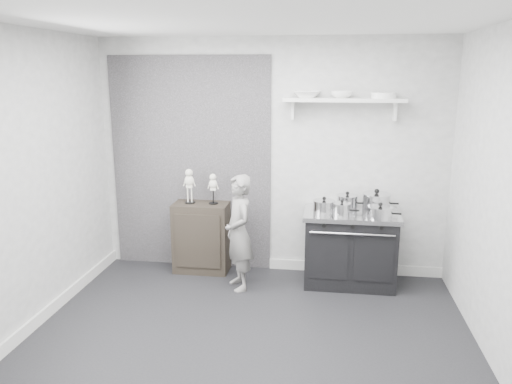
{
  "coord_description": "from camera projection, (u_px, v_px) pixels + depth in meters",
  "views": [
    {
      "loc": [
        0.64,
        -3.84,
        2.31
      ],
      "look_at": [
        -0.05,
        0.95,
        1.14
      ],
      "focal_mm": 35.0,
      "sensor_mm": 36.0,
      "label": 1
    }
  ],
  "objects": [
    {
      "name": "room_shell",
      "position": [
        237.0,
        156.0,
        4.1
      ],
      "size": [
        4.02,
        3.62,
        2.71
      ],
      "color": "#9E9E9C",
      "rests_on": "ground"
    },
    {
      "name": "plate_stack",
      "position": [
        384.0,
        95.0,
        5.28
      ],
      "size": [
        0.26,
        0.26,
        0.06
      ],
      "primitive_type": "cylinder",
      "color": "white",
      "rests_on": "wall_shelf"
    },
    {
      "name": "pot_front_left",
      "position": [
        324.0,
        207.0,
        5.38
      ],
      "size": [
        0.33,
        0.24,
        0.18
      ],
      "color": "#BDBDBF",
      "rests_on": "stove"
    },
    {
      "name": "bowl_large",
      "position": [
        307.0,
        94.0,
        5.39
      ],
      "size": [
        0.3,
        0.3,
        0.07
      ],
      "primitive_type": "imported",
      "color": "white",
      "rests_on": "wall_shelf"
    },
    {
      "name": "pot_back_left",
      "position": [
        347.0,
        202.0,
        5.54
      ],
      "size": [
        0.32,
        0.24,
        0.2
      ],
      "color": "#BDBDBF",
      "rests_on": "stove"
    },
    {
      "name": "pot_front_center",
      "position": [
        342.0,
        209.0,
        5.28
      ],
      "size": [
        0.28,
        0.19,
        0.17
      ],
      "color": "#BDBDBF",
      "rests_on": "stove"
    },
    {
      "name": "wall_shelf",
      "position": [
        344.0,
        101.0,
        5.36
      ],
      "size": [
        1.3,
        0.26,
        0.24
      ],
      "color": "silver",
      "rests_on": "room_shell"
    },
    {
      "name": "stove",
      "position": [
        350.0,
        248.0,
        5.52
      ],
      "size": [
        1.03,
        0.64,
        0.83
      ],
      "color": "black",
      "rests_on": "ground"
    },
    {
      "name": "skeleton_full",
      "position": [
        189.0,
        183.0,
        5.75
      ],
      "size": [
        0.13,
        0.08,
        0.46
      ],
      "primitive_type": null,
      "color": "silver",
      "rests_on": "side_cabinet"
    },
    {
      "name": "pot_back_right",
      "position": [
        376.0,
        202.0,
        5.45
      ],
      "size": [
        0.39,
        0.31,
        0.25
      ],
      "color": "#BDBDBF",
      "rests_on": "stove"
    },
    {
      "name": "bowl_small",
      "position": [
        342.0,
        95.0,
        5.34
      ],
      "size": [
        0.23,
        0.23,
        0.07
      ],
      "primitive_type": "imported",
      "color": "white",
      "rests_on": "wall_shelf"
    },
    {
      "name": "child",
      "position": [
        239.0,
        233.0,
        5.35
      ],
      "size": [
        0.48,
        0.55,
        1.26
      ],
      "primitive_type": "imported",
      "rotation": [
        0.0,
        0.0,
        -1.08
      ],
      "color": "slate",
      "rests_on": "ground"
    },
    {
      "name": "pot_front_right",
      "position": [
        380.0,
        212.0,
        5.19
      ],
      "size": [
        0.35,
        0.26,
        0.17
      ],
      "color": "#BDBDBF",
      "rests_on": "stove"
    },
    {
      "name": "skeleton_torso",
      "position": [
        213.0,
        187.0,
        5.72
      ],
      "size": [
        0.11,
        0.07,
        0.41
      ],
      "primitive_type": null,
      "color": "silver",
      "rests_on": "side_cabinet"
    },
    {
      "name": "side_cabinet",
      "position": [
        202.0,
        237.0,
        5.89
      ],
      "size": [
        0.64,
        0.37,
        0.83
      ],
      "primitive_type": "cube",
      "color": "black",
      "rests_on": "ground"
    },
    {
      "name": "ground",
      "position": [
        246.0,
        346.0,
        4.32
      ],
      "size": [
        4.0,
        4.0,
        0.0
      ],
      "primitive_type": "plane",
      "color": "black",
      "rests_on": "ground"
    }
  ]
}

